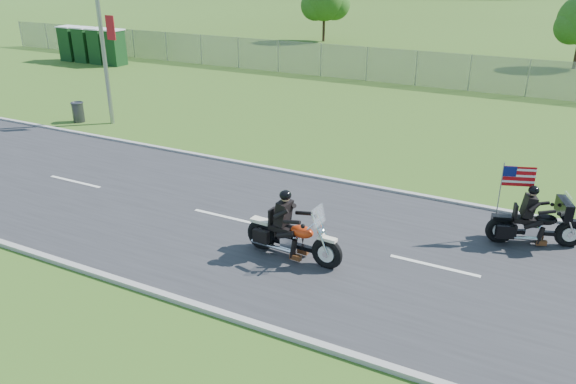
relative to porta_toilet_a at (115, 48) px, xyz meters
The scene contains 13 objects.
ground 27.83m from the porta_toilet_a, 37.69° to the right, with size 420.00×420.00×0.00m, color #364B17.
road 27.83m from the porta_toilet_a, 37.69° to the right, with size 120.00×8.00×0.04m, color #28282B.
curb_north 25.55m from the porta_toilet_a, 30.48° to the right, with size 120.00×0.18×0.12m, color #9E9B93.
curb_south 30.47m from the porta_toilet_a, 43.74° to the right, with size 120.00×0.18×0.12m, color #9E9B93.
fence 17.26m from the porta_toilet_a, 10.01° to the left, with size 60.00×0.03×2.00m, color gray.
porta_toilet_a is the anchor object (origin of this frame).
porta_toilet_b 1.40m from the porta_toilet_a, behind, with size 1.10×1.10×2.30m, color #113514.
porta_toilet_c 2.80m from the porta_toilet_a, behind, with size 1.10×1.10×2.30m, color #113514.
porta_toilet_d 4.20m from the porta_toilet_a, behind, with size 1.10×1.10×2.30m, color #113514.
tree_fence_mid 18.97m from the porta_toilet_a, 64.72° to the left, with size 3.96×3.69×5.30m.
motorcycle_lead 29.08m from the porta_toilet_a, 38.69° to the right, with size 2.71×0.74×1.82m.
motorcycle_follow 31.62m from the porta_toilet_a, 27.66° to the right, with size 2.40×1.22×2.08m.
trash_can 14.31m from the porta_toilet_a, 53.60° to the right, with size 0.51×0.51×0.88m, color #404045.
Camera 1 is at (6.25, -12.18, 7.04)m, focal length 35.00 mm.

